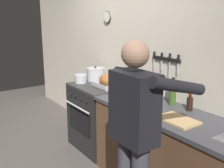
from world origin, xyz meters
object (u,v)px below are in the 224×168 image
object	(u,v)px
cutting_board	(177,120)
bottle_soy_sauce	(190,103)
bottle_wine_red	(134,82)
roasting_pan	(107,81)
saucepan	(81,79)
stove	(99,116)
person_cook	(136,130)
stock_pot	(96,74)
bottle_vinegar	(140,91)
bottle_olive_oil	(173,93)

from	to	relation	value
cutting_board	bottle_soy_sauce	world-z (taller)	bottle_soy_sauce
bottle_wine_red	cutting_board	bearing A→B (deg)	-16.41
roasting_pan	bottle_wine_red	size ratio (longest dim) A/B	1.14
saucepan	bottle_wine_red	distance (m)	0.86
stove	saucepan	bearing A→B (deg)	-153.76
person_cook	bottle_soy_sauce	bearing A→B (deg)	21.17
roasting_pan	person_cook	bearing A→B (deg)	-25.22
person_cook	roasting_pan	world-z (taller)	person_cook
roasting_pan	cutting_board	world-z (taller)	roasting_pan
stock_pot	bottle_wine_red	world-z (taller)	bottle_wine_red
roasting_pan	saucepan	xyz separation A→B (m)	(-0.42, -0.16, -0.02)
cutting_board	bottle_vinegar	world-z (taller)	bottle_vinegar
roasting_pan	cutting_board	bearing A→B (deg)	-5.73
roasting_pan	stock_pot	xyz separation A→B (m)	(-0.41, 0.08, 0.01)
stock_pot	cutting_board	bearing A→B (deg)	-7.08
cutting_board	bottle_wine_red	world-z (taller)	bottle_wine_red
saucepan	bottle_wine_red	bearing A→B (deg)	20.56
bottle_soy_sauce	bottle_wine_red	world-z (taller)	bottle_wine_red
roasting_pan	bottle_olive_oil	distance (m)	1.01
bottle_wine_red	stock_pot	bearing A→B (deg)	-175.42
person_cook	saucepan	distance (m)	1.85
bottle_vinegar	bottle_soy_sauce	bearing A→B (deg)	14.89
roasting_pan	bottle_wine_red	xyz separation A→B (m)	(0.39, 0.15, 0.05)
person_cook	bottle_vinegar	size ratio (longest dim) A/B	7.57
bottle_soy_sauce	roasting_pan	bearing A→B (deg)	-171.69
stock_pot	bottle_soy_sauce	distance (m)	1.62
stock_pot	cutting_board	xyz separation A→B (m)	(1.75, -0.22, -0.08)
roasting_pan	bottle_soy_sauce	world-z (taller)	bottle_soy_sauce
saucepan	bottle_wine_red	xyz separation A→B (m)	(0.80, 0.30, 0.07)
stock_pot	cutting_board	world-z (taller)	stock_pot
stove	bottle_soy_sauce	bearing A→B (deg)	8.41
cutting_board	bottle_wine_red	distance (m)	1.00
roasting_pan	stove	bearing A→B (deg)	-170.69
person_cook	cutting_board	world-z (taller)	person_cook
bottle_soy_sauce	bottle_wine_red	size ratio (longest dim) A/B	0.58
stock_pot	saucepan	xyz separation A→B (m)	(-0.01, -0.24, -0.03)
saucepan	cutting_board	xyz separation A→B (m)	(1.76, 0.02, -0.05)
saucepan	bottle_olive_oil	distance (m)	1.44
saucepan	bottle_vinegar	distance (m)	1.06
bottle_olive_oil	bottle_vinegar	bearing A→B (deg)	-157.26
roasting_pan	bottle_wine_red	distance (m)	0.42
stove	roasting_pan	size ratio (longest dim) A/B	2.56
stove	bottle_vinegar	xyz separation A→B (m)	(0.78, 0.05, 0.54)
stock_pot	bottle_vinegar	distance (m)	1.04
person_cook	bottle_olive_oil	bearing A→B (deg)	35.48
saucepan	bottle_soy_sauce	world-z (taller)	bottle_soy_sauce
bottle_wine_red	roasting_pan	bearing A→B (deg)	-159.43
stock_pot	person_cook	bearing A→B (deg)	-22.28
saucepan	stove	bearing A→B (deg)	26.24
bottle_olive_oil	saucepan	bearing A→B (deg)	-166.86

